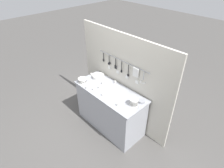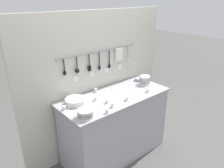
{
  "view_description": "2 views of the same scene",
  "coord_description": "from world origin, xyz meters",
  "px_view_note": "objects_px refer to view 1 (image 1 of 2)",
  "views": [
    {
      "loc": [
        2.08,
        -1.94,
        3.03
      ],
      "look_at": [
        0.08,
        -0.02,
        1.11
      ],
      "focal_mm": 30.0,
      "sensor_mm": 36.0,
      "label": 1
    },
    {
      "loc": [
        -1.67,
        -1.9,
        2.1
      ],
      "look_at": [
        -0.03,
        0.03,
        1.07
      ],
      "focal_mm": 35.0,
      "sensor_mm": 36.0,
      "label": 2
    }
  ],
  "objects_px": {
    "cup_edge_near": "(94,89)",
    "cup_back_right": "(102,83)",
    "cup_front_left": "(99,87)",
    "plate_stack": "(98,76)",
    "steel_mixing_bowl": "(142,101)",
    "cup_by_caddy": "(103,95)",
    "cup_beside_plates": "(87,88)",
    "cup_edge_far": "(115,82)",
    "bowl_stack_back_corner": "(134,102)",
    "cup_centre": "(91,74)",
    "bowl_stack_nested_right": "(82,80)",
    "cup_back_left": "(118,104)"
  },
  "relations": [
    {
      "from": "bowl_stack_nested_right",
      "to": "cup_back_right",
      "type": "height_order",
      "value": "bowl_stack_nested_right"
    },
    {
      "from": "cup_edge_near",
      "to": "bowl_stack_back_corner",
      "type": "bearing_deg",
      "value": 15.88
    },
    {
      "from": "bowl_stack_nested_right",
      "to": "cup_edge_far",
      "type": "relative_size",
      "value": 3.46
    },
    {
      "from": "cup_by_caddy",
      "to": "cup_centre",
      "type": "xyz_separation_m",
      "value": [
        -0.7,
        0.29,
        0.0
      ]
    },
    {
      "from": "cup_by_caddy",
      "to": "cup_front_left",
      "type": "xyz_separation_m",
      "value": [
        -0.23,
        0.1,
        0.0
      ]
    },
    {
      "from": "cup_edge_near",
      "to": "cup_beside_plates",
      "type": "xyz_separation_m",
      "value": [
        -0.13,
        -0.06,
        0.0
      ]
    },
    {
      "from": "bowl_stack_back_corner",
      "to": "cup_front_left",
      "type": "xyz_separation_m",
      "value": [
        -0.79,
        -0.11,
        -0.04
      ]
    },
    {
      "from": "cup_centre",
      "to": "cup_front_left",
      "type": "bearing_deg",
      "value": -21.18
    },
    {
      "from": "bowl_stack_back_corner",
      "to": "cup_back_left",
      "type": "relative_size",
      "value": 2.98
    },
    {
      "from": "steel_mixing_bowl",
      "to": "plate_stack",
      "type": "bearing_deg",
      "value": -178.21
    },
    {
      "from": "plate_stack",
      "to": "cup_edge_near",
      "type": "height_order",
      "value": "plate_stack"
    },
    {
      "from": "plate_stack",
      "to": "steel_mixing_bowl",
      "type": "relative_size",
      "value": 2.0
    },
    {
      "from": "plate_stack",
      "to": "bowl_stack_nested_right",
      "type": "bearing_deg",
      "value": -105.11
    },
    {
      "from": "cup_beside_plates",
      "to": "cup_edge_far",
      "type": "xyz_separation_m",
      "value": [
        0.24,
        0.54,
        0.0
      ]
    },
    {
      "from": "cup_centre",
      "to": "bowl_stack_back_corner",
      "type": "bearing_deg",
      "value": -3.46
    },
    {
      "from": "cup_by_caddy",
      "to": "cup_beside_plates",
      "type": "height_order",
      "value": "same"
    },
    {
      "from": "cup_by_caddy",
      "to": "cup_back_right",
      "type": "height_order",
      "value": "same"
    },
    {
      "from": "cup_edge_near",
      "to": "cup_back_right",
      "type": "relative_size",
      "value": 1.0
    },
    {
      "from": "bowl_stack_back_corner",
      "to": "cup_centre",
      "type": "height_order",
      "value": "bowl_stack_back_corner"
    },
    {
      "from": "cup_edge_near",
      "to": "cup_by_caddy",
      "type": "xyz_separation_m",
      "value": [
        0.25,
        0.02,
        0.0
      ]
    },
    {
      "from": "cup_back_right",
      "to": "cup_edge_far",
      "type": "height_order",
      "value": "same"
    },
    {
      "from": "cup_front_left",
      "to": "plate_stack",
      "type": "bearing_deg",
      "value": 142.26
    },
    {
      "from": "cup_beside_plates",
      "to": "cup_back_left",
      "type": "height_order",
      "value": "same"
    },
    {
      "from": "bowl_stack_back_corner",
      "to": "cup_back_right",
      "type": "relative_size",
      "value": 2.98
    },
    {
      "from": "cup_edge_near",
      "to": "cup_front_left",
      "type": "bearing_deg",
      "value": 80.33
    },
    {
      "from": "bowl_stack_nested_right",
      "to": "cup_back_left",
      "type": "relative_size",
      "value": 3.46
    },
    {
      "from": "cup_edge_far",
      "to": "steel_mixing_bowl",
      "type": "bearing_deg",
      "value": -6.57
    },
    {
      "from": "cup_back_left",
      "to": "cup_beside_plates",
      "type": "bearing_deg",
      "value": -173.81
    },
    {
      "from": "cup_by_caddy",
      "to": "cup_edge_far",
      "type": "distance_m",
      "value": 0.47
    },
    {
      "from": "plate_stack",
      "to": "cup_back_right",
      "type": "distance_m",
      "value": 0.24
    },
    {
      "from": "cup_edge_near",
      "to": "plate_stack",
      "type": "bearing_deg",
      "value": 127.93
    },
    {
      "from": "cup_by_caddy",
      "to": "cup_edge_far",
      "type": "bearing_deg",
      "value": 106.95
    },
    {
      "from": "bowl_stack_back_corner",
      "to": "steel_mixing_bowl",
      "type": "height_order",
      "value": "bowl_stack_back_corner"
    },
    {
      "from": "steel_mixing_bowl",
      "to": "cup_beside_plates",
      "type": "height_order",
      "value": "cup_beside_plates"
    },
    {
      "from": "plate_stack",
      "to": "cup_back_right",
      "type": "height_order",
      "value": "plate_stack"
    },
    {
      "from": "cup_edge_far",
      "to": "cup_back_left",
      "type": "xyz_separation_m",
      "value": [
        0.52,
        -0.45,
        0.0
      ]
    },
    {
      "from": "cup_back_right",
      "to": "cup_back_left",
      "type": "xyz_separation_m",
      "value": [
        0.67,
        -0.25,
        0.0
      ]
    },
    {
      "from": "cup_back_right",
      "to": "bowl_stack_nested_right",
      "type": "bearing_deg",
      "value": -141.01
    },
    {
      "from": "steel_mixing_bowl",
      "to": "cup_by_caddy",
      "type": "relative_size",
      "value": 2.52
    },
    {
      "from": "steel_mixing_bowl",
      "to": "cup_edge_far",
      "type": "bearing_deg",
      "value": 173.43
    },
    {
      "from": "steel_mixing_bowl",
      "to": "cup_edge_far",
      "type": "xyz_separation_m",
      "value": [
        -0.74,
        0.09,
        0.0
      ]
    },
    {
      "from": "cup_edge_near",
      "to": "cup_by_caddy",
      "type": "bearing_deg",
      "value": 4.4
    },
    {
      "from": "bowl_stack_back_corner",
      "to": "cup_centre",
      "type": "bearing_deg",
      "value": 176.54
    },
    {
      "from": "bowl_stack_back_corner",
      "to": "steel_mixing_bowl",
      "type": "bearing_deg",
      "value": 74.25
    },
    {
      "from": "cup_edge_near",
      "to": "cup_front_left",
      "type": "distance_m",
      "value": 0.12
    },
    {
      "from": "steel_mixing_bowl",
      "to": "cup_by_caddy",
      "type": "height_order",
      "value": "cup_by_caddy"
    },
    {
      "from": "cup_edge_near",
      "to": "cup_back_left",
      "type": "height_order",
      "value": "same"
    },
    {
      "from": "bowl_stack_back_corner",
      "to": "cup_beside_plates",
      "type": "distance_m",
      "value": 0.99
    },
    {
      "from": "cup_back_right",
      "to": "cup_beside_plates",
      "type": "height_order",
      "value": "same"
    },
    {
      "from": "cup_front_left",
      "to": "cup_back_left",
      "type": "xyz_separation_m",
      "value": [
        0.61,
        -0.1,
        0.0
      ]
    }
  ]
}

